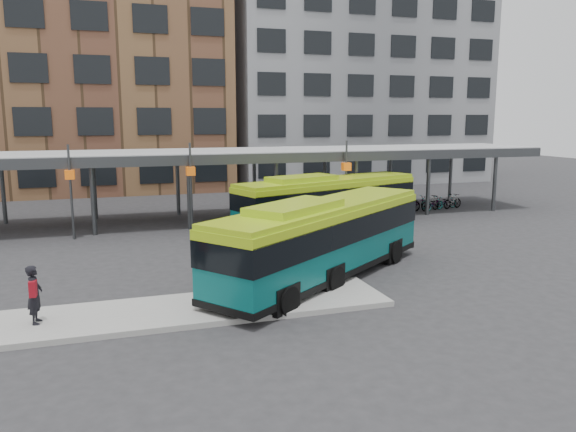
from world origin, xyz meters
The scene contains 9 objects.
ground centered at (0.00, 0.00, 0.00)m, with size 120.00×120.00×0.00m, color #28282B.
boarding_island centered at (-5.50, -3.00, 0.09)m, with size 14.00×3.00×0.18m, color gray.
canopy centered at (-0.06, 12.87, 3.91)m, with size 40.00×6.53×4.80m.
building_brick centered at (-10.00, 32.00, 11.00)m, with size 26.00×14.00×22.00m, color brown.
building_grey centered at (16.00, 32.00, 10.00)m, with size 24.00×14.00×20.00m, color slate.
bus_front centered at (0.40, -0.90, 1.67)m, with size 10.77×8.92×3.20m.
bus_rear centered at (4.20, 8.06, 1.61)m, with size 11.35×5.93×3.09m.
pedestrian centered at (-9.43, -3.02, 1.06)m, with size 0.46×0.68×1.74m.
bike_rack centered at (12.95, 12.10, 0.48)m, with size 5.74×1.62×1.06m.
Camera 1 is at (-7.26, -20.17, 6.14)m, focal length 35.00 mm.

